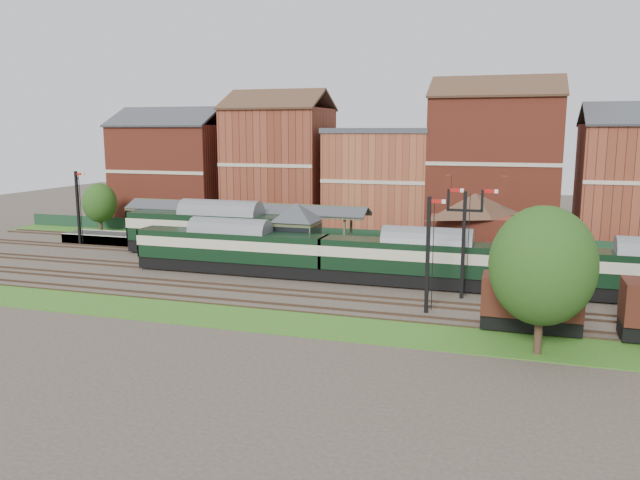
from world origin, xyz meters
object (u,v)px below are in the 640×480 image
(semaphore_bracket, at_px, (464,237))
(dmu_train, at_px, (427,259))
(signal_box, at_px, (297,234))
(goods_van_a, at_px, (531,299))
(platform_railcar, at_px, (221,230))

(semaphore_bracket, distance_m, dmu_train, 4.55)
(signal_box, height_order, goods_van_a, signal_box)
(semaphore_bracket, xyz_separation_m, platform_railcar, (-24.11, 9.00, -1.99))
(dmu_train, relative_size, goods_van_a, 8.56)
(semaphore_bracket, relative_size, goods_van_a, 1.37)
(dmu_train, bearing_deg, platform_railcar, 162.88)
(semaphore_bracket, xyz_separation_m, dmu_train, (-3.01, 2.50, -2.33))
(semaphore_bracket, height_order, goods_van_a, semaphore_bracket)
(goods_van_a, bearing_deg, semaphore_bracket, 125.82)
(dmu_train, distance_m, platform_railcar, 22.08)
(platform_railcar, bearing_deg, dmu_train, -17.12)
(dmu_train, bearing_deg, semaphore_bracket, -39.71)
(dmu_train, relative_size, platform_railcar, 2.59)
(semaphore_bracket, xyz_separation_m, goods_van_a, (4.69, -6.50, -2.57))
(dmu_train, xyz_separation_m, platform_railcar, (-21.10, 6.50, 0.34))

